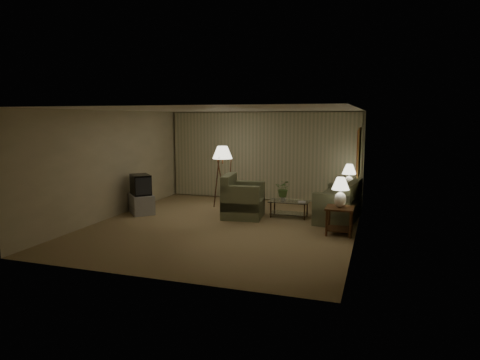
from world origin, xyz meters
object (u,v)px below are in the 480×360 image
Objects in this scene: sofa at (338,205)px; armchair at (243,201)px; table_lamp_near at (340,190)px; side_table_far at (348,196)px; crt_tv at (141,185)px; tv_cabinet at (141,204)px; floor_lamp at (223,175)px; ottoman at (234,199)px; side_table_near at (340,215)px; vase at (283,198)px; coffee_table at (289,207)px; table_lamp_far at (349,174)px.

sofa is 2.37m from armchair.
sofa is 1.49m from table_lamp_near.
crt_tv reaches higher than side_table_far.
tv_cabinet is (-5.05, -0.85, -0.14)m from sofa.
floor_lamp is (-3.43, -0.65, 0.51)m from side_table_far.
floor_lamp is at bearing -150.49° from ottoman.
side_table_near reaches higher than vase.
armchair is 1.03m from vase.
sofa is 1.37m from vase.
sofa is 1.94× the size of coffee_table.
side_table_near is at bearing 1.19° from table_lamp_near.
tv_cabinet is at bearing -157.97° from table_lamp_far.
crt_tv is (-5.20, -2.10, -0.23)m from table_lamp_far.
armchair is 1.90× the size of table_lamp_near.
tv_cabinet is at bearing -141.89° from ottoman.
vase is at bearing -138.31° from side_table_far.
sofa is 1.26m from side_table_far.
sofa is 5.12m from tv_cabinet.
table_lamp_near is at bearing -178.81° from side_table_near.
table_lamp_far is 3.49m from floor_lamp.
crt_tv is at bearing -168.43° from vase.
floor_lamp reaches higher than table_lamp_near.
armchair is 2.69m from table_lamp_near.
side_table_far is (-0.00, 2.60, -0.02)m from side_table_near.
ottoman is (2.06, 1.61, -0.05)m from tv_cabinet.
coffee_table is 3.91m from tv_cabinet.
vase is at bearing -76.18° from armchair.
sofa is 1.36m from side_table_near.
crt_tv reaches higher than vase.
table_lamp_far is at bearing 67.73° from crt_tv.
tv_cabinet is 1.30× the size of crt_tv.
side_table_near is at bearing -29.56° from floor_lamp.
table_lamp_far reaches higher than table_lamp_near.
side_table_far is at bearing 10.79° from floor_lamp.
vase is at bearing 57.27° from tv_cabinet.
crt_tv is at bearing -157.97° from side_table_far.
side_table_far is 4.07× the size of vase.
table_lamp_far reaches higher than armchair.
table_lamp_far reaches higher than crt_tv.
coffee_table is 0.58× the size of floor_lamp.
tv_cabinet is 3.77m from vase.
ottoman is (-3.14, 2.11, -0.79)m from table_lamp_near.
side_table_far is 0.80× the size of crt_tv.
floor_lamp is (-3.43, 1.95, -0.08)m from table_lamp_near.
side_table_far is 2.67m from table_lamp_near.
crt_tv reaches higher than sofa.
vase is (-1.52, 1.25, 0.07)m from side_table_near.
vase is (-0.15, 0.00, 0.21)m from coffee_table.
tv_cabinet is 2.61m from ottoman.
table_lamp_near reaches higher than sofa.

